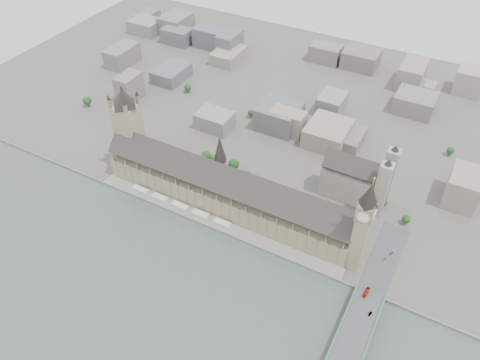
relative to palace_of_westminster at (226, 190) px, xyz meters
The scene contains 15 objects.
ground 30.06m from the palace_of_westminster, 90.00° to the right, with size 900.00×900.00×0.00m, color #595651.
river_thames 186.09m from the palace_of_westminster, 90.00° to the right, with size 600.00×600.00×0.00m, color #4D5B51.
embankment_wall 40.67m from the palace_of_westminster, 90.00° to the right, with size 600.00×1.50×3.00m, color gray.
river_terrace 34.80m from the palace_of_westminster, 90.00° to the right, with size 270.00×15.00×2.00m, color gray.
terrace_tents 51.60m from the palace_of_westminster, 146.28° to the right, with size 118.00×7.00×4.00m.
palace_of_westminster is the anchor object (origin of this frame).
elizabeth_tower 142.94m from the palace_of_westminster, ahead, with size 17.00×17.00×107.50m.
victoria_tower 126.41m from the palace_of_westminster, behind, with size 30.00×30.00×100.00m.
central_tower 37.14m from the palace_of_westminster, 147.79° to the left, with size 13.00×13.00×48.00m.
westminster_abbey 134.09m from the palace_of_westminster, 34.17° to the left, with size 68.00×36.00×64.00m.
city_skyline_inland 225.33m from the palace_of_westminster, 90.00° to the left, with size 720.00×360.00×38.00m, color gray, non-canonical shape.
park_trees 44.22m from the palace_of_westminster, 103.94° to the left, with size 110.00×30.00×15.00m, color #19471A, non-canonical shape.
red_bus_north 164.71m from the palace_of_westminster, 14.97° to the right, with size 2.54×10.85×3.02m, color #B01A14.
car_silver 178.47m from the palace_of_westminster, 19.79° to the right, with size 1.51×4.34×1.43m, color gray.
car_approach 166.71m from the palace_of_westminster, ahead, with size 1.87×4.59×1.33m, color gray.
Camera 1 is at (174.54, -272.50, 342.64)m, focal length 35.00 mm.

